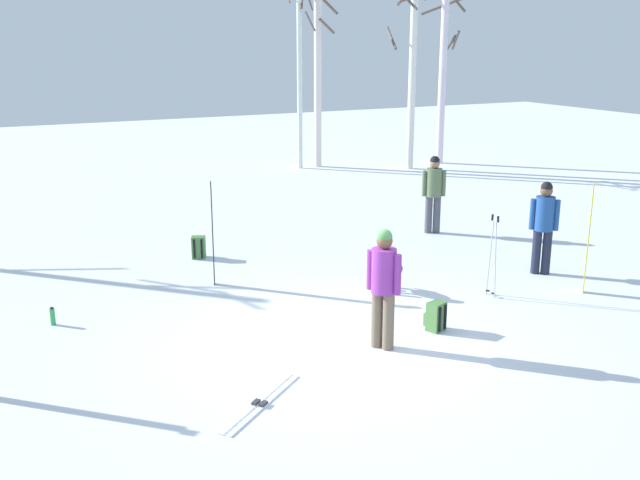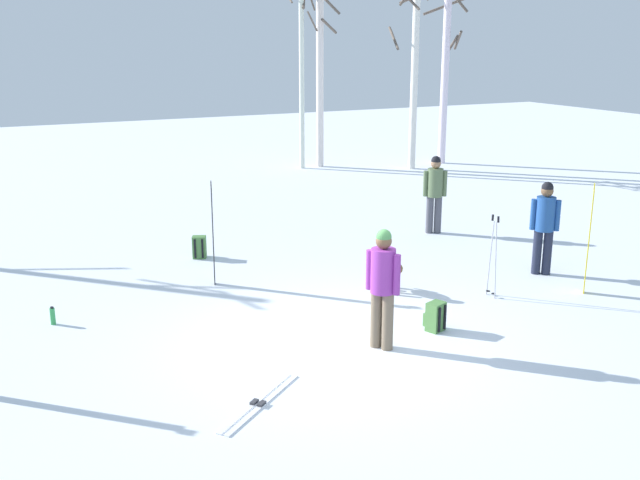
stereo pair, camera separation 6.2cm
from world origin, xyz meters
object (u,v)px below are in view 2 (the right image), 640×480
person_2 (435,189)px  birch_tree_2 (320,59)px  ski_poles_0 (493,254)px  birch_tree_3 (414,56)px  backpack_1 (199,247)px  water_bottle_0 (53,316)px  birch_tree_4 (445,64)px  ski_pair_planted_2 (213,234)px  birch_tree_1 (302,41)px  ski_pair_planted_1 (589,240)px  person_1 (383,281)px  dog (386,269)px  ski_pair_lying_0 (260,403)px  person_0 (545,222)px  backpack_0 (435,317)px

person_2 → birch_tree_2: bearing=80.1°
ski_poles_0 → birch_tree_3: birch_tree_3 is taller
person_2 → backpack_1: person_2 is taller
water_bottle_0 → birch_tree_4: birch_tree_4 is taller
person_2 → birch_tree_3: bearing=60.5°
backpack_1 → birch_tree_2: 11.31m
ski_pair_planted_2 → birch_tree_1: birch_tree_1 is taller
ski_pair_planted_1 → birch_tree_4: size_ratio=0.31×
water_bottle_0 → birch_tree_3: (12.33, 9.17, 3.49)m
person_1 → water_bottle_0: person_1 is taller
dog → birch_tree_3: (7.03, 10.08, 3.23)m
birch_tree_3 → birch_tree_4: birch_tree_3 is taller
ski_pair_planted_1 → water_bottle_0: (-8.24, 2.52, -0.81)m
ski_poles_0 → birch_tree_1: (2.43, 12.72, 3.32)m
backpack_1 → water_bottle_0: (-3.04, -2.39, -0.08)m
ski_pair_lying_0 → birch_tree_2: 16.93m
person_1 → backpack_1: bearing=100.4°
person_0 → birch_tree_1: bearing=86.1°
ski_pair_planted_1 → birch_tree_2: (1.57, 13.36, 2.55)m
person_2 → ski_pair_lying_0: size_ratio=1.23×
ski_poles_0 → backpack_0: size_ratio=3.17×
person_2 → birch_tree_3: 8.68m
ski_pair_lying_0 → birch_tree_3: size_ratio=0.20×
ski_pair_lying_0 → birch_tree_4: bearing=48.1°
water_bottle_0 → ski_pair_lying_0: bearing=-63.1°
ski_pair_planted_2 → backpack_1: bearing=81.5°
person_2 → birch_tree_4: bearing=53.8°
ski_pair_lying_0 → ski_pair_planted_1: bearing=10.6°
water_bottle_0 → birch_tree_1: 14.71m
water_bottle_0 → backpack_0: bearing=-28.5°
ski_pair_lying_0 → birch_tree_1: (7.29, 14.51, 4.05)m
ski_pair_lying_0 → backpack_0: size_ratio=3.18×
person_1 → backpack_1: person_1 is taller
dog → ski_pair_planted_1: 3.40m
person_2 → dog: 4.16m
ski_poles_0 → backpack_0: (-1.70, -0.82, -0.53)m
ski_pair_planted_1 → birch_tree_2: birch_tree_2 is taller
ski_pair_planted_1 → ski_pair_lying_0: 6.53m
ski_poles_0 → birch_tree_4: 13.83m
birch_tree_2 → birch_tree_4: 4.25m
person_1 → ski_pair_planted_2: bearing=108.9°
person_0 → backpack_1: size_ratio=3.90×
person_1 → birch_tree_4: size_ratio=0.28×
ski_poles_0 → backpack_1: (-3.71, 4.31, -0.53)m
person_2 → ski_pair_lying_0: person_2 is taller
backpack_1 → ski_pair_planted_2: bearing=-98.5°
ski_pair_planted_2 → birch_tree_1: 12.38m
dog → birch_tree_1: bearing=71.7°
ski_pair_planted_2 → birch_tree_1: bearing=57.7°
person_1 → backpack_0: 1.30m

